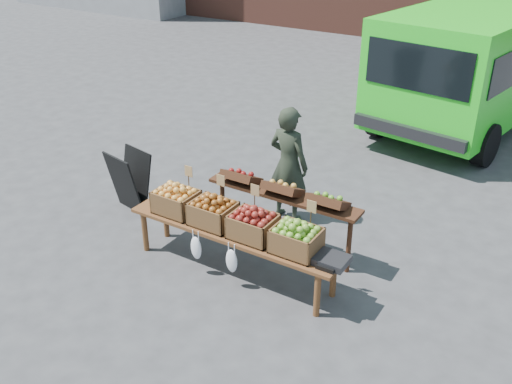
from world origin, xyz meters
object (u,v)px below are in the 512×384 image
Objects in this scene: crate_golden_apples at (176,202)px; crate_red_apples at (253,226)px; back_table at (282,214)px; weighing_scale at (332,260)px; delivery_van at (474,69)px; crate_russet_pears at (213,214)px; display_bench at (233,251)px; crate_green_apples at (296,240)px; chalkboard_sign at (130,181)px; vendor at (289,164)px.

crate_golden_apples and crate_red_apples have the same top height.
weighing_scale is at bearing -35.58° from back_table.
crate_golden_apples is at bearing -96.99° from delivery_van.
crate_russet_pears is (0.55, 0.00, 0.00)m from crate_golden_apples.
crate_red_apples is at bearing 0.00° from crate_golden_apples.
delivery_van is 2.39× the size of back_table.
display_bench is 5.40× the size of crate_russet_pears.
back_table is 4.20× the size of crate_red_apples.
crate_green_apples is at bearing 0.00° from crate_russet_pears.
display_bench is 0.93m from crate_green_apples.
delivery_van reaches higher than display_bench.
crate_russet_pears is at bearing -4.14° from chalkboard_sign.
crate_red_apples is (1.10, 0.00, 0.00)m from crate_golden_apples.
delivery_van is at bearing 81.77° from back_table.
display_bench is 0.51m from crate_red_apples.
weighing_scale is (0.18, -6.46, -0.52)m from delivery_van.
delivery_van is 6.74m from crate_golden_apples.
back_table is 1.30m from crate_golden_apples.
vendor is 2.01m from weighing_scale.
crate_red_apples is 0.55m from crate_green_apples.
chalkboard_sign is 2.35m from back_table.
crate_green_apples is (2.92, -0.50, 0.27)m from chalkboard_sign.
weighing_scale is (3.35, -0.50, 0.17)m from chalkboard_sign.
display_bench is 5.40× the size of crate_red_apples.
back_table is at bearing 128.92° from crate_green_apples.
crate_green_apples reaches higher than weighing_scale.
chalkboard_sign is at bearing 166.49° from display_bench.
delivery_van is 1.86× the size of display_bench.
back_table is 0.80m from display_bench.
crate_green_apples is at bearing 0.00° from crate_golden_apples.
crate_green_apples is 0.44m from weighing_scale.
delivery_van is 10.05× the size of crate_russet_pears.
crate_red_apples is at bearing -0.67° from chalkboard_sign.
crate_russet_pears reaches higher than display_bench.
crate_red_apples is (-0.80, -6.46, -0.42)m from delivery_van.
vendor is 1.49m from crate_russet_pears.
weighing_scale is (1.52, 0.00, -0.10)m from crate_russet_pears.
crate_russet_pears is (-1.35, -6.46, -0.42)m from delivery_van.
delivery_van reaches higher than weighing_scale.
delivery_van is 6.61m from crate_russet_pears.
vendor is at bearing 132.40° from weighing_scale.
vendor is at bearing 104.28° from crate_red_apples.
crate_golden_apples is at bearing 180.00° from display_bench.
weighing_scale is at bearing 2.76° from chalkboard_sign.
chalkboard_sign is 3.39m from weighing_scale.
vendor reaches higher than crate_green_apples.
delivery_van is 6.78m from chalkboard_sign.
delivery_van reaches higher than crate_golden_apples.
crate_russet_pears is at bearing 89.39° from vendor.
crate_russet_pears is at bearing -92.41° from delivery_van.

